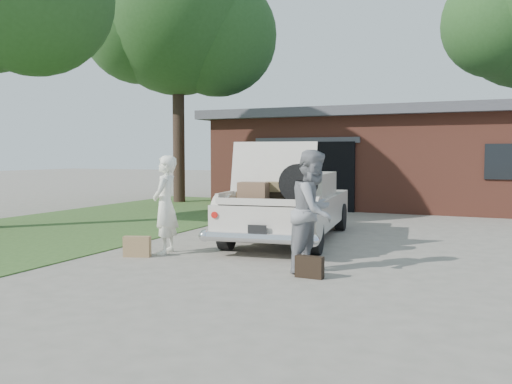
% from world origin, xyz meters
% --- Properties ---
extents(ground, '(90.00, 90.00, 0.00)m').
position_xyz_m(ground, '(0.00, 0.00, 0.00)').
color(ground, gray).
rests_on(ground, ground).
extents(grass_strip, '(6.00, 16.00, 0.02)m').
position_xyz_m(grass_strip, '(-5.50, 3.00, 0.01)').
color(grass_strip, '#2D4C1E').
rests_on(grass_strip, ground).
extents(house, '(12.80, 7.80, 3.30)m').
position_xyz_m(house, '(0.98, 11.47, 1.67)').
color(house, brown).
rests_on(house, ground).
extents(tree_back, '(6.79, 5.91, 9.91)m').
position_xyz_m(tree_back, '(-6.70, 8.80, 6.65)').
color(tree_back, '#38281E').
rests_on(tree_back, ground).
extents(sedan, '(2.51, 5.15, 2.04)m').
position_xyz_m(sedan, '(0.13, 2.09, 0.73)').
color(sedan, beige).
rests_on(sedan, ground).
extents(woman_left, '(0.57, 0.73, 1.78)m').
position_xyz_m(woman_left, '(-1.37, -0.38, 0.89)').
color(woman_left, white).
rests_on(woman_left, ground).
extents(woman_right, '(0.82, 1.00, 1.87)m').
position_xyz_m(woman_right, '(1.56, -0.74, 0.94)').
color(woman_right, gray).
rests_on(woman_right, ground).
extents(suitcase_left, '(0.49, 0.29, 0.36)m').
position_xyz_m(suitcase_left, '(-1.65, -0.85, 0.18)').
color(suitcase_left, '#9E7B50').
rests_on(suitcase_left, ground).
extents(suitcase_right, '(0.42, 0.15, 0.32)m').
position_xyz_m(suitcase_right, '(1.64, -1.18, 0.16)').
color(suitcase_right, black).
rests_on(suitcase_right, ground).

